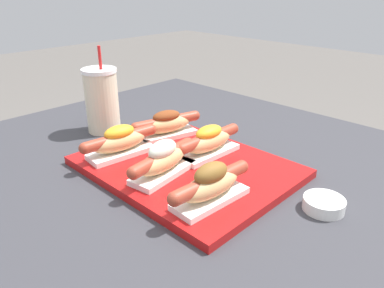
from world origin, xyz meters
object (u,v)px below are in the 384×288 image
object	(u,v)px
hot_dog_2	(211,185)
drink_cup	(102,100)
sauce_bowl	(324,204)
hot_dog_0	(120,141)
serving_tray	(186,167)
hot_dog_4	(209,141)
hot_dog_1	(163,160)
hot_dog_3	(167,124)

from	to	relation	value
hot_dog_2	drink_cup	size ratio (longest dim) A/B	0.83
sauce_bowl	drink_cup	xyz separation A→B (m)	(-0.62, -0.06, 0.07)
hot_dog_0	sauce_bowl	distance (m)	0.45
serving_tray	hot_dog_4	size ratio (longest dim) A/B	2.28
hot_dog_4	drink_cup	size ratio (longest dim) A/B	0.83
hot_dog_1	hot_dog_4	distance (m)	0.14
sauce_bowl	drink_cup	distance (m)	0.63
hot_dog_4	drink_cup	world-z (taller)	drink_cup
hot_dog_2	sauce_bowl	world-z (taller)	hot_dog_2
serving_tray	sauce_bowl	world-z (taller)	sauce_bowl
hot_dog_3	hot_dog_1	bearing A→B (deg)	-44.26
hot_dog_1	sauce_bowl	size ratio (longest dim) A/B	2.55
hot_dog_0	serving_tray	bearing A→B (deg)	28.27
hot_dog_2	sauce_bowl	distance (m)	0.21
hot_dog_3	drink_cup	xyz separation A→B (m)	(-0.19, -0.06, 0.04)
hot_dog_4	drink_cup	xyz separation A→B (m)	(-0.34, -0.06, 0.04)
serving_tray	hot_dog_1	bearing A→B (deg)	-86.31
hot_dog_3	hot_dog_4	distance (m)	0.15
hot_dog_0	hot_dog_2	bearing A→B (deg)	-0.58
hot_dog_2	sauce_bowl	size ratio (longest dim) A/B	2.57
serving_tray	hot_dog_2	distance (m)	0.17
serving_tray	hot_dog_1	xyz separation A→B (m)	(0.00, -0.07, 0.04)
serving_tray	sauce_bowl	bearing A→B (deg)	13.45
hot_dog_1	hot_dog_2	bearing A→B (deg)	-2.90
sauce_bowl	serving_tray	bearing A→B (deg)	-166.55
hot_dog_2	drink_cup	distance (m)	0.48
hot_dog_4	serving_tray	bearing A→B (deg)	-95.71
serving_tray	hot_dog_2	world-z (taller)	hot_dog_2
hot_dog_4	sauce_bowl	distance (m)	0.29
hot_dog_1	hot_dog_2	xyz separation A→B (m)	(0.14, -0.01, 0.00)
hot_dog_3	serving_tray	bearing A→B (deg)	-27.28
hot_dog_0	sauce_bowl	size ratio (longest dim) A/B	2.56
hot_dog_0	hot_dog_4	xyz separation A→B (m)	(0.14, 0.14, -0.00)
serving_tray	hot_dog_4	world-z (taller)	hot_dog_4
serving_tray	hot_dog_2	bearing A→B (deg)	-28.52
hot_dog_3	drink_cup	bearing A→B (deg)	-161.34
hot_dog_0	hot_dog_3	world-z (taller)	hot_dog_0
drink_cup	serving_tray	bearing A→B (deg)	-1.65
hot_dog_4	hot_dog_0	bearing A→B (deg)	-135.52
serving_tray	hot_dog_1	size ratio (longest dim) A/B	2.30
hot_dog_0	hot_dog_1	size ratio (longest dim) A/B	1.00
drink_cup	hot_dog_1	bearing A→B (deg)	-13.28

